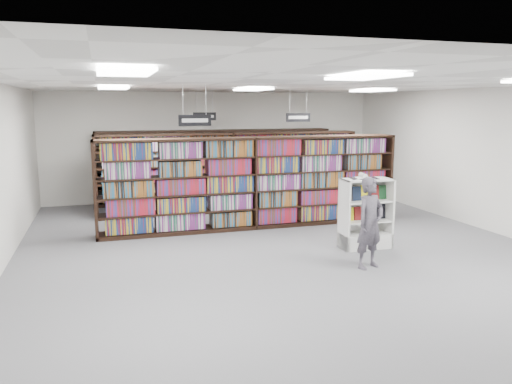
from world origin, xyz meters
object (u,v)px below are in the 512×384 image
object	(u,v)px
endcap_display	(365,224)
shopper	(370,223)
open_book	(363,177)
bookshelf_row_near	(253,183)

from	to	relation	value
endcap_display	shopper	bearing A→B (deg)	-114.67
endcap_display	open_book	distance (m)	0.95
bookshelf_row_near	shopper	world-z (taller)	bookshelf_row_near
bookshelf_row_near	open_book	xyz separation A→B (m)	(1.59, -2.24, 0.37)
bookshelf_row_near	shopper	bearing A→B (deg)	-72.49
endcap_display	open_book	xyz separation A→B (m)	(-0.06, 0.01, 0.95)
shopper	open_book	bearing A→B (deg)	47.95
open_book	bookshelf_row_near	bearing A→B (deg)	136.30
shopper	endcap_display	bearing A→B (deg)	45.41
open_book	shopper	world-z (taller)	shopper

